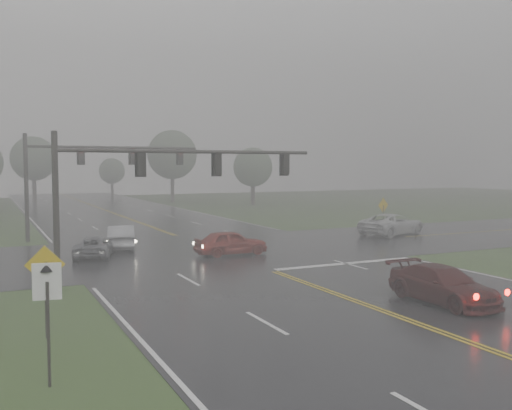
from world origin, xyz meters
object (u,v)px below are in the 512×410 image
sedan_red (231,255)px  signal_gantry_near (144,178)px  car_grey (95,257)px  sedan_maroon (443,303)px  pickup_white (392,235)px  sedan_silver (121,249)px  signal_gantry_far (83,166)px

sedan_red → signal_gantry_near: signal_gantry_near is taller
car_grey → signal_gantry_near: (0.71, -8.63, 4.69)m
sedan_maroon → pickup_white: (12.15, 17.94, 0.00)m
sedan_silver → signal_gantry_near: (-1.33, -11.06, 4.69)m
pickup_white → sedan_red: bearing=87.1°
car_grey → sedan_red: bearing=177.2°
sedan_silver → signal_gantry_near: signal_gantry_near is taller
signal_gantry_near → sedan_silver: bearing=83.1°
car_grey → sedan_maroon: bearing=138.1°
sedan_red → signal_gantry_near: size_ratio=0.36×
sedan_silver → car_grey: 3.17m
sedan_maroon → signal_gantry_far: (-9.25, 25.69, 5.21)m
sedan_silver → signal_gantry_far: 8.20m
signal_gantry_near → signal_gantry_far: (0.06, 17.26, 0.51)m
car_grey → signal_gantry_near: signal_gantry_near is taller
sedan_maroon → signal_gantry_far: 27.79m
sedan_red → signal_gantry_far: bearing=30.7°
sedan_maroon → signal_gantry_far: bearing=109.0°
sedan_silver → sedan_red: bearing=147.6°
pickup_white → signal_gantry_far: signal_gantry_far is taller
signal_gantry_near → signal_gantry_far: signal_gantry_far is taller
sedan_maroon → sedan_red: (-2.68, 14.32, 0.00)m
sedan_red → signal_gantry_far: (-6.57, 11.37, 5.21)m
sedan_silver → pickup_white: bearing=-172.5°
sedan_maroon → signal_gantry_far: size_ratio=0.39×
sedan_maroon → sedan_red: 14.56m
sedan_red → sedan_silver: (-5.30, 5.17, 0.00)m
sedan_red → signal_gantry_far: size_ratio=0.35×
sedan_maroon → signal_gantry_near: (-9.31, 8.43, 4.69)m
sedan_silver → pickup_white: 20.19m
sedan_maroon → signal_gantry_near: size_ratio=0.40×
sedan_red → car_grey: 7.83m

